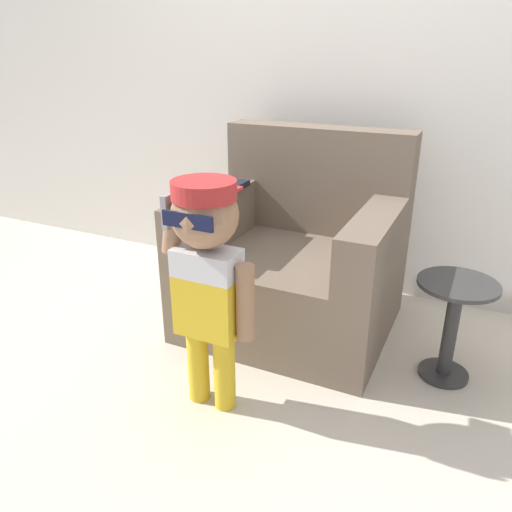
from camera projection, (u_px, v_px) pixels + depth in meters
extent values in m
plane|color=beige|center=(301.00, 318.00, 2.78)|extent=(10.00, 10.00, 0.00)
cube|color=silver|center=(346.00, 65.00, 2.75)|extent=(10.00, 0.05, 2.60)
cube|color=#6B5B4C|center=(291.00, 288.00, 2.63)|extent=(1.02, 0.89, 0.43)
cube|color=#6B5B4C|center=(318.00, 180.00, 2.73)|extent=(1.02, 0.18, 0.57)
cube|color=#6B5B4C|center=(211.00, 219.00, 2.59)|extent=(0.17, 0.71, 0.27)
cube|color=#6B5B4C|center=(373.00, 244.00, 2.26)|extent=(0.17, 0.71, 0.27)
cube|color=black|center=(210.00, 191.00, 2.53)|extent=(0.21, 0.49, 0.03)
cylinder|color=gold|center=(198.00, 364.00, 2.09)|extent=(0.09, 0.09, 0.34)
cylinder|color=gold|center=(224.00, 371.00, 2.04)|extent=(0.09, 0.09, 0.34)
cube|color=gold|center=(209.00, 304.00, 1.95)|extent=(0.25, 0.14, 0.25)
cube|color=silver|center=(207.00, 262.00, 1.88)|extent=(0.25, 0.14, 0.11)
sphere|color=#997051|center=(205.00, 215.00, 1.81)|extent=(0.25, 0.25, 0.25)
cylinder|color=#B22828|center=(204.00, 190.00, 1.77)|extent=(0.24, 0.24, 0.07)
cube|color=#B22828|center=(220.00, 189.00, 1.87)|extent=(0.14, 0.11, 0.01)
cube|color=#0F1433|center=(187.00, 221.00, 1.71)|extent=(0.20, 0.01, 0.06)
cylinder|color=#997051|center=(245.00, 303.00, 1.87)|extent=(0.07, 0.07, 0.30)
cylinder|color=#997051|center=(173.00, 231.00, 1.90)|extent=(0.10, 0.07, 0.18)
cube|color=gray|center=(169.00, 211.00, 1.85)|extent=(0.02, 0.07, 0.13)
cylinder|color=#333333|center=(443.00, 373.00, 2.29)|extent=(0.22, 0.22, 0.02)
cylinder|color=#333333|center=(450.00, 332.00, 2.21)|extent=(0.06, 0.06, 0.46)
cylinder|color=#333333|center=(458.00, 284.00, 2.11)|extent=(0.34, 0.34, 0.02)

